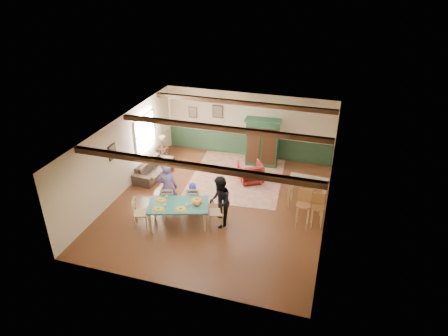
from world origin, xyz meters
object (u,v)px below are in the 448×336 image
(dining_table, at_px, (179,215))
(person_child, at_px, (193,197))
(end_table, at_px, (163,153))
(armoire, at_px, (262,143))
(dining_chair_end_left, at_px, (141,212))
(counter_table, at_px, (307,194))
(bar_stool_left, at_px, (303,209))
(dining_chair_far_left, at_px, (168,199))
(dining_chair_far_right, at_px, (193,199))
(sofa, at_px, (154,168))
(cat, at_px, (196,203))
(dining_chair_end_right, at_px, (217,212))
(person_man, at_px, (167,188))
(armchair, at_px, (250,172))
(bar_stool_right, at_px, (317,211))
(person_woman, at_px, (220,202))
(table_lamp, at_px, (162,142))

(dining_table, height_order, person_child, person_child)
(person_child, distance_m, end_table, 4.06)
(armoire, bearing_deg, dining_table, -110.36)
(dining_chair_end_left, relative_size, armoire, 0.50)
(dining_table, distance_m, counter_table, 4.23)
(end_table, xyz_separation_m, bar_stool_left, (6.06, -3.00, 0.34))
(dining_table, xyz_separation_m, counter_table, (3.64, 2.15, 0.14))
(dining_chair_far_left, xyz_separation_m, person_child, (0.74, 0.33, 0.03))
(dining_chair_far_right, relative_size, sofa, 0.49)
(dining_chair_far_right, xyz_separation_m, dining_chair_end_left, (-1.26, -1.18, 0.00))
(cat, height_order, sofa, cat)
(dining_chair_end_right, distance_m, person_man, 1.81)
(dining_table, height_order, sofa, dining_table)
(armchair, distance_m, bar_stool_right, 3.37)
(dining_chair_far_left, distance_m, cat, 1.32)
(dining_chair_end_left, relative_size, person_woman, 0.58)
(dining_chair_end_right, height_order, sofa, dining_chair_end_right)
(dining_chair_end_right, bearing_deg, dining_chair_end_left, -90.00)
(dining_table, height_order, end_table, dining_table)
(person_woman, xyz_separation_m, table_lamp, (-3.61, 3.66, -0.04))
(sofa, bearing_deg, dining_chair_far_left, -139.78)
(dining_table, relative_size, dining_chair_far_left, 1.89)
(dining_chair_far_left, height_order, armoire, armoire)
(table_lamp, bearing_deg, dining_table, -59.28)
(dining_table, relative_size, person_man, 1.04)
(dining_chair_end_left, distance_m, dining_chair_end_right, 2.33)
(dining_chair_far_right, bearing_deg, person_man, -5.71)
(cat, xyz_separation_m, armoire, (1.00, 4.70, 0.12))
(end_table, xyz_separation_m, table_lamp, (0.00, 0.00, 0.52))
(dining_chair_far_left, distance_m, person_child, 0.81)
(end_table, bearing_deg, armoire, 10.40)
(person_man, distance_m, cat, 1.32)
(dining_chair_end_left, distance_m, cat, 1.76)
(person_man, distance_m, table_lamp, 3.84)
(person_woman, height_order, bar_stool_left, person_woman)
(armchair, bearing_deg, bar_stool_left, 104.02)
(dining_chair_end_right, bearing_deg, person_man, -117.30)
(person_woman, distance_m, armoire, 4.40)
(person_man, xyz_separation_m, armchair, (2.10, 2.67, -0.49))
(counter_table, bearing_deg, dining_chair_end_left, -152.12)
(dining_chair_far_right, xyz_separation_m, person_child, (-0.03, 0.08, 0.03))
(dining_table, bearing_deg, bar_stool_right, 16.40)
(dining_chair_far_right, xyz_separation_m, armoire, (1.41, 3.96, 0.49))
(dining_chair_far_right, relative_size, bar_stool_left, 0.78)
(dining_table, height_order, dining_chair_far_right, dining_chair_far_right)
(dining_table, height_order, person_woman, person_woman)
(bar_stool_left, bearing_deg, person_man, -174.45)
(person_child, height_order, end_table, person_child)
(person_child, distance_m, armoire, 4.17)
(dining_chair_far_left, relative_size, sofa, 0.49)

